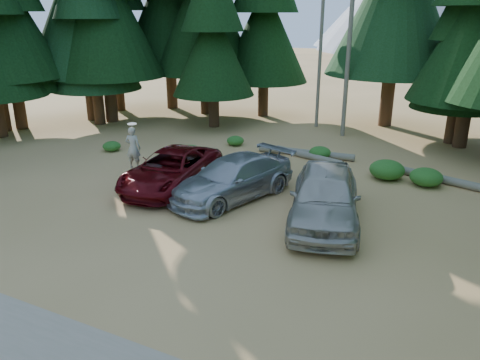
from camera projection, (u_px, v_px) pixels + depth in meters
The scene contains 18 objects.
ground at pixel (195, 237), 14.37m from camera, with size 160.00×160.00×0.00m, color #AA8448.
forest_belt_north at pixel (331, 132), 27.03m from camera, with size 36.00×7.00×22.00m, color black, non-canonical shape.
snag_front at pixel (351, 23), 24.25m from camera, with size 0.24×0.24×12.00m, color gray.
snag_back at pixel (321, 41), 26.69m from camera, with size 0.20×0.20×10.00m, color gray.
red_pickup at pixel (171, 169), 18.26m from camera, with size 2.44×5.30×1.47m, color #57070C.
silver_minivan_center at pixel (232, 178), 17.17m from camera, with size 2.13×5.25×1.52m, color #AAADB3.
silver_minivan_right at pixel (325, 196), 15.08m from camera, with size 2.17×5.39×1.84m, color #B7B0A3.
frisbee_player at pixel (133, 148), 19.05m from camera, with size 0.72×0.55×1.88m.
log_left at pixel (306, 153), 22.43m from camera, with size 0.33×0.33×4.65m, color gray.
log_mid at pixel (308, 156), 21.99m from camera, with size 0.31×0.31×3.74m, color gray.
log_right at pixel (434, 177), 19.09m from camera, with size 0.33×0.33×5.14m, color gray.
shrub_far_left at pixel (191, 151), 22.24m from camera, with size 1.04×1.04×0.57m, color #21631D.
shrub_left at pixel (235, 141), 24.26m from camera, with size 0.88×0.88×0.49m, color #21631D.
shrub_center_left at pixel (274, 164), 20.30m from camera, with size 1.13×1.13×0.62m, color #21631D.
shrub_center_right at pixel (320, 153), 22.06m from camera, with size 1.03×1.03×0.56m, color #21631D.
shrub_right at pixel (426, 177), 18.55m from camera, with size 1.28×1.28×0.70m, color #21631D.
shrub_far_right at pixel (387, 170), 19.30m from camera, with size 1.42×1.42×0.78m, color #21631D.
shrub_edge_west at pixel (112, 146), 23.25m from camera, with size 0.88×0.88×0.48m, color #21631D.
Camera 1 is at (6.97, -10.99, 6.49)m, focal length 35.00 mm.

